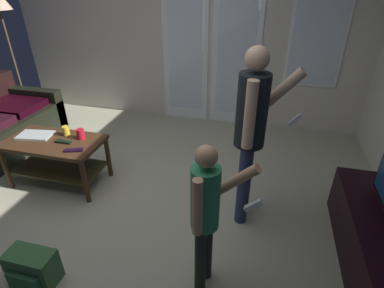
% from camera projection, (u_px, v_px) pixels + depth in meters
% --- Properties ---
extents(ground_plane, '(5.28, 4.65, 0.02)m').
position_uv_depth(ground_plane, '(123.00, 207.00, 3.01)').
color(ground_plane, '#A2A085').
extents(wall_back_with_doors, '(5.28, 0.09, 2.84)m').
position_uv_depth(wall_back_with_doors, '(189.00, 27.00, 4.25)').
color(wall_back_with_doors, beige).
rests_on(wall_back_with_doors, ground_plane).
extents(coffee_table, '(1.00, 0.54, 0.52)m').
position_uv_depth(coffee_table, '(56.00, 152.00, 3.19)').
color(coffee_table, '#3D2616').
rests_on(coffee_table, ground_plane).
extents(tv_stand, '(0.50, 1.62, 0.44)m').
position_uv_depth(tv_stand, '(384.00, 256.00, 2.20)').
color(tv_stand, black).
rests_on(tv_stand, ground_plane).
extents(person_adult, '(0.53, 0.43, 1.58)m').
position_uv_depth(person_adult, '(252.00, 126.00, 2.45)').
color(person_adult, '#2E3253').
rests_on(person_adult, ground_plane).
extents(person_child, '(0.45, 0.32, 1.18)m').
position_uv_depth(person_child, '(206.00, 210.00, 1.93)').
color(person_child, black).
rests_on(person_child, ground_plane).
extents(backpack, '(0.35, 0.22, 0.27)m').
position_uv_depth(backpack, '(33.00, 268.00, 2.22)').
color(backpack, '#335D33').
rests_on(backpack, ground_plane).
extents(laptop_closed, '(0.38, 0.27, 0.02)m').
position_uv_depth(laptop_closed, '(35.00, 135.00, 3.21)').
color(laptop_closed, '#B1BCBB').
rests_on(laptop_closed, coffee_table).
extents(cup_near_edge, '(0.07, 0.07, 0.10)m').
position_uv_depth(cup_near_edge, '(66.00, 131.00, 3.20)').
color(cup_near_edge, gold).
rests_on(cup_near_edge, coffee_table).
extents(cup_by_laptop, '(0.08, 0.08, 0.11)m').
position_uv_depth(cup_by_laptop, '(81.00, 134.00, 3.14)').
color(cup_by_laptop, red).
rests_on(cup_by_laptop, coffee_table).
extents(tv_remote_black, '(0.17, 0.05, 0.02)m').
position_uv_depth(tv_remote_black, '(63.00, 142.00, 3.08)').
color(tv_remote_black, black).
rests_on(tv_remote_black, coffee_table).
extents(dvd_remote_slim, '(0.18, 0.10, 0.02)m').
position_uv_depth(dvd_remote_slim, '(74.00, 150.00, 2.93)').
color(dvd_remote_slim, black).
rests_on(dvd_remote_slim, coffee_table).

